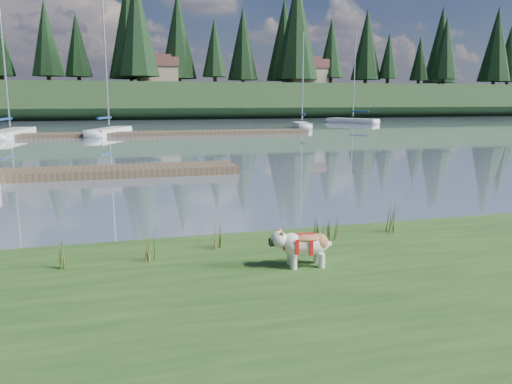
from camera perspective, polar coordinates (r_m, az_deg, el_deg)
name	(u,v)px	position (r m, az deg, el deg)	size (l,w,h in m)	color
ground	(123,136)	(40.45, -14.93, 6.20)	(200.00, 200.00, 0.00)	gray
bank	(175,384)	(5.10, -9.25, -20.82)	(60.00, 9.00, 0.35)	#2B4F1D
ridge	(119,101)	(83.35, -15.41, 9.96)	(200.00, 20.00, 5.00)	#1C3318
bulldog	(304,243)	(7.52, 5.52, -5.87)	(0.94, 0.45, 0.56)	silver
dock_near	(16,175)	(19.86, -25.74, 1.77)	(16.00, 2.00, 0.30)	#4C3D2C
dock_far	(149,134)	(40.50, -12.09, 6.54)	(26.00, 2.20, 0.30)	#4C3D2C
sailboat_bg_1	(14,132)	(43.01, -25.95, 6.17)	(2.63, 8.80, 12.84)	silver
sailboat_bg_2	(112,130)	(42.34, -16.09, 6.77)	(3.95, 7.27, 10.97)	silver
sailboat_bg_4	(301,125)	(50.22, 5.20, 7.67)	(2.55, 6.28, 9.30)	silver
sailboat_bg_5	(348,120)	(61.86, 10.52, 8.06)	(4.79, 7.14, 10.57)	silver
weed_0	(149,246)	(7.90, -12.12, -6.05)	(0.17, 0.14, 0.58)	#475B23
weed_1	(217,234)	(8.46, -4.46, -4.86)	(0.17, 0.14, 0.54)	#475B23
weed_2	(333,227)	(8.98, 8.78, -3.98)	(0.17, 0.14, 0.56)	#475B23
weed_3	(62,251)	(7.97, -21.28, -6.32)	(0.17, 0.14, 0.61)	#475B23
weed_4	(321,229)	(9.04, 7.47, -4.17)	(0.17, 0.14, 0.45)	#475B23
weed_5	(392,216)	(9.76, 15.30, -2.68)	(0.17, 0.14, 0.72)	#475B23
mud_lip	(147,256)	(9.18, -12.30, -7.14)	(60.00, 0.50, 0.14)	#33281C
conifer_3	(46,38)	(83.38, -22.89, 15.89)	(4.84, 4.84, 12.25)	#382619
conifer_4	(137,26)	(77.11, -13.45, 17.93)	(6.16, 6.16, 15.10)	#382619
conifer_5	(215,48)	(82.20, -4.76, 16.11)	(3.96, 3.96, 10.35)	#382619
conifer_6	(297,28)	(84.08, 4.67, 18.15)	(7.04, 7.04, 17.00)	#382619
conifer_7	(367,44)	(92.21, 12.52, 16.14)	(5.28, 5.28, 13.20)	#382619
conifer_8	(445,48)	(95.54, 20.83, 15.10)	(4.62, 4.62, 11.77)	#382619
conifer_9	(496,44)	(106.00, 25.77, 14.98)	(5.94, 5.94, 14.62)	#382619
house_1	(157,70)	(81.72, -11.25, 13.50)	(6.30, 5.30, 4.65)	gray
house_2	(305,72)	(85.09, 5.66, 13.53)	(6.30, 5.30, 4.65)	gray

